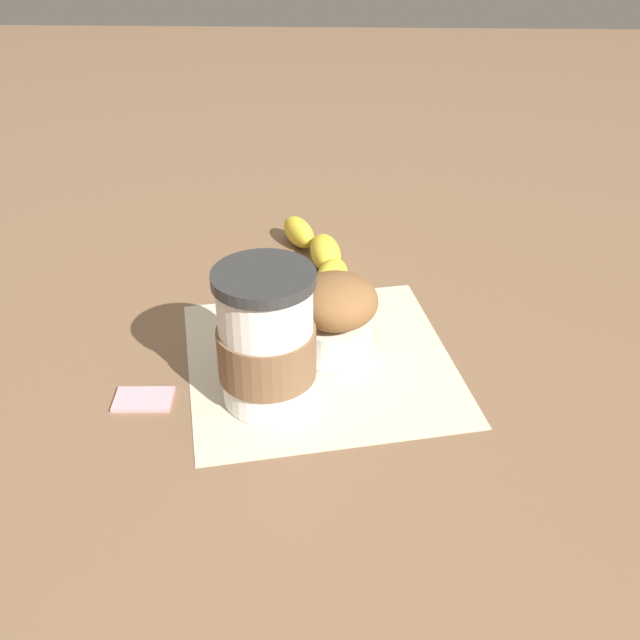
{
  "coord_description": "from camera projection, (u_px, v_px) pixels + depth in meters",
  "views": [
    {
      "loc": [
        -0.57,
        -0.02,
        0.41
      ],
      "look_at": [
        0.0,
        0.0,
        0.05
      ],
      "focal_mm": 42.0,
      "sensor_mm": 36.0,
      "label": 1
    }
  ],
  "objects": [
    {
      "name": "ground_plane",
      "position": [
        320.0,
        361.0,
        0.7
      ],
      "size": [
        3.0,
        3.0,
        0.0
      ],
      "primitive_type": "plane",
      "color": "brown"
    },
    {
      "name": "paper_napkin",
      "position": [
        320.0,
        361.0,
        0.7
      ],
      "size": [
        0.29,
        0.29,
        0.0
      ],
      "primitive_type": "cube",
      "rotation": [
        0.0,
        0.0,
        0.22
      ],
      "color": "beige",
      "rests_on": "ground_plane"
    },
    {
      "name": "coffee_cup",
      "position": [
        266.0,
        341.0,
        0.62
      ],
      "size": [
        0.08,
        0.08,
        0.12
      ],
      "color": "white",
      "rests_on": "paper_napkin"
    },
    {
      "name": "muffin",
      "position": [
        336.0,
        314.0,
        0.68
      ],
      "size": [
        0.08,
        0.08,
        0.08
      ],
      "color": "white",
      "rests_on": "paper_napkin"
    },
    {
      "name": "banana",
      "position": [
        320.0,
        266.0,
        0.82
      ],
      "size": [
        0.24,
        0.09,
        0.03
      ],
      "color": "yellow",
      "rests_on": "paper_napkin"
    },
    {
      "name": "sugar_packet",
      "position": [
        143.0,
        398.0,
        0.65
      ],
      "size": [
        0.03,
        0.05,
        0.01
      ],
      "primitive_type": "cube",
      "rotation": [
        0.0,
        0.0,
        1.61
      ],
      "color": "pink",
      "rests_on": "ground_plane"
    }
  ]
}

